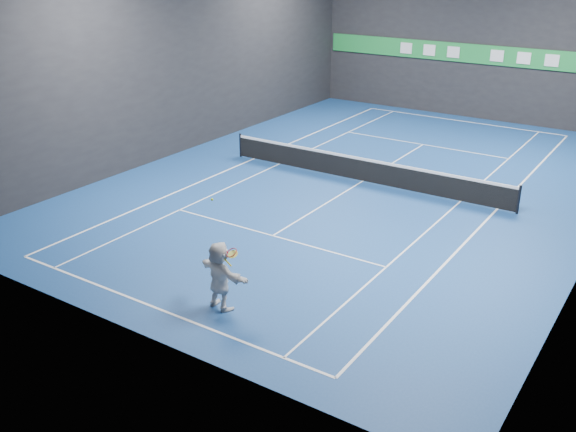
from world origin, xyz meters
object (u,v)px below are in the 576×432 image
Objects in this scene: player at (220,276)px; tennis_ball at (212,200)px; tennis_net at (363,169)px; tennis_racket at (231,254)px.

tennis_ball is at bearing -14.50° from player.
player is 11.02m from tennis_net.
tennis_ball is at bearing -83.49° from tennis_net.
tennis_net is at bearing -70.71° from player.
tennis_ball is 11.14m from tennis_net.
tennis_net is (-1.23, 10.80, -2.43)m from tennis_ball.
player is 3.40× the size of tennis_racket.
player reaches higher than tennis_racket.
tennis_net is at bearing 99.57° from tennis_racket.
tennis_ball is 0.12× the size of tennis_racket.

